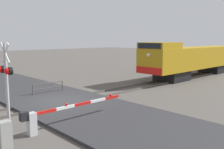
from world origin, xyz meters
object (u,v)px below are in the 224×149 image
(locomotive, at_px, (194,58))
(crossing_gate, at_px, (48,116))
(crossing_signal, at_px, (6,78))
(guard_railing, at_px, (48,87))
(utility_cabinet, at_px, (5,139))

(locomotive, distance_m, crossing_gate, 21.62)
(crossing_signal, relative_size, guard_railing, 1.58)
(crossing_signal, bearing_deg, utility_cabinet, -23.65)
(crossing_gate, height_order, utility_cabinet, utility_cabinet)
(utility_cabinet, bearing_deg, crossing_gate, 117.54)
(crossing_gate, bearing_deg, guard_railing, 151.09)
(guard_railing, bearing_deg, crossing_signal, -41.04)
(locomotive, bearing_deg, guard_railing, -99.75)
(locomotive, distance_m, utility_cabinet, 24.33)
(locomotive, bearing_deg, crossing_gate, -78.99)
(crossing_gate, xyz_separation_m, guard_railing, (-7.09, 3.92, -0.11))
(locomotive, xyz_separation_m, crossing_gate, (4.12, -21.18, -1.36))
(crossing_gate, bearing_deg, locomotive, 101.01)
(crossing_gate, xyz_separation_m, utility_cabinet, (1.30, -2.49, -0.05))
(locomotive, bearing_deg, crossing_signal, -81.62)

